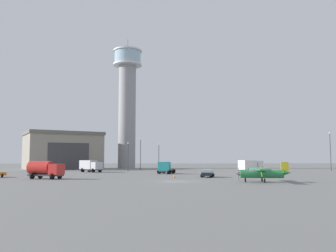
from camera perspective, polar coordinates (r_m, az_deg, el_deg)
ground_plane at (r=51.08m, az=1.10°, el=-8.95°), size 400.00×400.00×0.00m
control_tower at (r=124.05m, az=-6.61°, el=4.18°), size 10.01×10.01×45.38m
hangar at (r=117.76m, az=-16.69°, el=-3.83°), size 28.04×25.70×11.63m
airplane_green at (r=51.12m, az=14.99°, el=-7.30°), size 7.43×9.49×2.79m
truck_box_white at (r=84.23m, az=13.20°, el=-6.26°), size 6.33×4.91×2.89m
truck_box_silver at (r=88.11m, az=-12.41°, el=-6.25°), size 6.11×5.91×2.87m
truck_fuel_tanker_red at (r=60.53m, az=-19.27°, el=-6.57°), size 6.14×4.25×2.88m
truck_flatbed_teal at (r=76.40m, az=-0.41°, el=-6.81°), size 4.23×6.11×2.58m
car_black at (r=62.92m, az=6.39°, el=-7.56°), size 2.99×4.89×1.37m
light_post_west at (r=103.78m, az=24.75°, el=-3.29°), size 0.44×0.44×10.34m
light_post_east at (r=104.50m, az=-1.50°, el=-4.53°), size 0.44×0.44×7.73m
light_post_north at (r=103.02m, az=-4.46°, el=-4.08°), size 0.44×0.44×9.21m
light_post_centre at (r=93.18m, az=-6.47°, el=-4.46°), size 0.44×0.44×7.57m
traffic_cone_near_left at (r=60.66m, az=1.03°, el=-8.10°), size 0.36×0.36×0.60m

